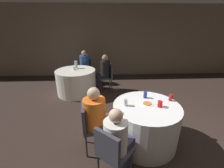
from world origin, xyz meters
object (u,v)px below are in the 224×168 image
chair_near_west (90,123)px  chair_near_southwest (111,151)px  table_near (145,124)px  soda_can_red (171,98)px  table_far (76,82)px  person_orange_shirt (99,119)px  pizza_plate_near (147,104)px  person_white_shirt (119,142)px  person_black_shirt (103,74)px  chair_far_north (86,68)px  soda_can_blue (145,95)px  chair_far_east (108,75)px  person_blue_shirt (84,67)px  bottle_far (76,65)px  soda_can_silver (126,102)px

chair_near_west → chair_near_southwest: (0.34, -0.59, 0.00)m
table_near → soda_can_red: 0.66m
chair_near_southwest → soda_can_red: (1.12, 0.91, 0.28)m
table_far → person_orange_shirt: (0.79, -2.35, 0.23)m
pizza_plate_near → soda_can_red: size_ratio=1.86×
soda_can_red → chair_near_west: bearing=-167.7°
person_white_shirt → table_near: bearing=90.0°
person_black_shirt → soda_can_red: 2.53m
table_near → person_orange_shirt: person_orange_shirt is taller
soda_can_red → chair_far_north: bearing=122.1°
person_black_shirt → person_orange_shirt: bearing=170.5°
soda_can_blue → chair_far_north: bearing=116.9°
table_near → chair_far_east: 2.44m
person_blue_shirt → soda_can_red: size_ratio=9.86×
table_near → pizza_plate_near: bearing=71.4°
chair_far_east → bottle_far: bearing=77.6°
chair_near_west → soda_can_red: bearing=92.9°
table_far → person_blue_shirt: bearing=79.5°
chair_near_southwest → pizza_plate_near: bearing=91.1°
soda_can_silver → table_near: bearing=-2.5°
soda_can_blue → pizza_plate_near: bearing=-95.0°
person_white_shirt → person_orange_shirt: 0.57m
soda_can_red → soda_can_blue: same height
person_white_shirt → person_blue_shirt: 3.79m
chair_near_west → pizza_plate_near: bearing=92.8°
soda_can_red → soda_can_silver: bearing=-170.6°
person_black_shirt → bottle_far: bearing=75.2°
person_white_shirt → person_black_shirt: size_ratio=0.93×
chair_near_southwest → person_orange_shirt: (-0.18, 0.62, 0.07)m
chair_near_west → chair_far_east: size_ratio=1.00×
person_white_shirt → bottle_far: person_white_shirt is taller
person_black_shirt → soda_can_red: size_ratio=9.81×
chair_near_southwest → chair_far_north: (-0.79, 3.96, 0.00)m
chair_near_southwest → soda_can_silver: bearing=110.8°
table_far → chair_far_east: (1.00, 0.15, 0.16)m
person_blue_shirt → soda_can_blue: bearing=129.1°
chair_near_southwest → person_orange_shirt: size_ratio=0.75×
chair_far_east → chair_far_north: bearing=35.5°
chair_far_east → person_black_shirt: (-0.16, -0.02, 0.06)m
chair_near_southwest → soda_can_red: soda_can_red is taller
person_blue_shirt → person_orange_shirt: person_blue_shirt is taller
chair_far_north → person_orange_shirt: size_ratio=0.75×
person_black_shirt → soda_can_silver: bearing=-178.3°
person_blue_shirt → soda_can_silver: person_blue_shirt is taller
table_far → person_black_shirt: 0.88m
chair_near_west → person_orange_shirt: (0.15, 0.03, 0.07)m
person_orange_shirt → soda_can_blue: (0.87, 0.43, 0.21)m
chair_near_southwest → chair_near_west: bearing=160.0°
table_far → chair_far_east: bearing=8.5°
person_orange_shirt → chair_near_southwest: bearing=7.1°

